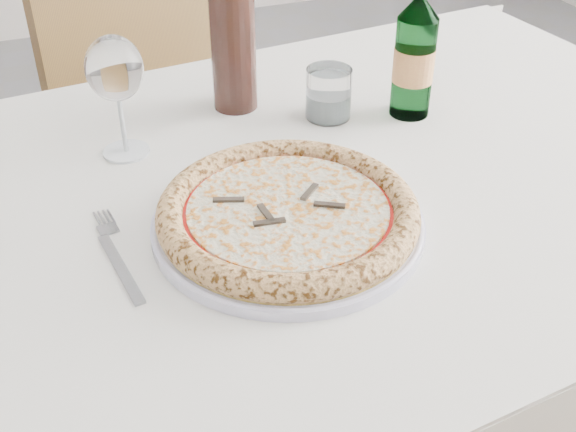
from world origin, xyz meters
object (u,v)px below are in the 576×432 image
object	(u,v)px
chair_far	(160,103)
wine_glass	(115,71)
plate	(288,223)
pizza	(288,212)
beer_bottle	(415,56)
dining_table	(263,236)
wine_bottle	(233,33)
tumbler	(328,97)

from	to	relation	value
chair_far	wine_glass	size ratio (longest dim) A/B	5.08
plate	pizza	size ratio (longest dim) A/B	1.04
pizza	beer_bottle	world-z (taller)	beer_bottle
chair_far	beer_bottle	size ratio (longest dim) A/B	3.70
pizza	beer_bottle	distance (m)	0.39
dining_table	pizza	xyz separation A→B (m)	(-0.00, -0.10, 0.11)
dining_table	plate	xyz separation A→B (m)	(0.00, -0.10, 0.09)
chair_far	wine_glass	world-z (taller)	wine_glass
plate	wine_bottle	distance (m)	0.38
beer_bottle	dining_table	bearing A→B (deg)	-157.13
wine_glass	beer_bottle	xyz separation A→B (m)	(0.46, -0.04, -0.03)
chair_far	wine_bottle	world-z (taller)	wine_bottle
chair_far	tumbler	size ratio (longest dim) A/B	11.27
dining_table	wine_bottle	bearing A→B (deg)	79.58
pizza	beer_bottle	bearing A→B (deg)	36.89
beer_bottle	wine_bottle	bearing A→B (deg)	153.18
pizza	wine_glass	world-z (taller)	wine_glass
dining_table	wine_glass	size ratio (longest dim) A/B	8.97
pizza	dining_table	bearing A→B (deg)	90.00
wine_glass	wine_bottle	world-z (taller)	wine_bottle
tumbler	wine_bottle	bearing A→B (deg)	144.31
wine_bottle	plate	bearing A→B (deg)	-97.55
wine_glass	wine_bottle	distance (m)	0.22
dining_table	chair_far	world-z (taller)	chair_far
chair_far	beer_bottle	world-z (taller)	beer_bottle
pizza	beer_bottle	size ratio (longest dim) A/B	1.33
tumbler	beer_bottle	distance (m)	0.15
wine_bottle	chair_far	bearing A→B (deg)	93.43
pizza	tumbler	size ratio (longest dim) A/B	4.04
dining_table	wine_glass	distance (m)	0.31
chair_far	wine_bottle	size ratio (longest dim) A/B	3.12
plate	chair_far	bearing A→B (deg)	88.90
chair_far	pizza	distance (m)	0.91
dining_table	tumbler	size ratio (longest dim) A/B	19.90
pizza	wine_bottle	xyz separation A→B (m)	(0.05, 0.36, 0.10)
plate	wine_glass	distance (m)	0.33
pizza	chair_far	bearing A→B (deg)	88.90
chair_far	tumbler	world-z (taller)	chair_far
tumbler	dining_table	bearing A→B (deg)	-136.49
pizza	wine_glass	distance (m)	0.33
chair_far	pizza	size ratio (longest dim) A/B	2.79
beer_bottle	wine_bottle	xyz separation A→B (m)	(-0.26, 0.13, 0.03)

